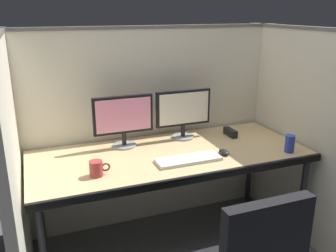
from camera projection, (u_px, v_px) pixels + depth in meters
The scene contains 11 objects.
cubicle_partition_rear at pixel (150, 127), 2.89m from camera, with size 2.21×0.06×1.57m.
cubicle_partition_left at pixel (14, 175), 2.07m from camera, with size 0.06×1.41×1.57m.
cubicle_partition_right at pixel (298, 134), 2.75m from camera, with size 0.06×1.41×1.57m.
desk at pixel (171, 160), 2.51m from camera, with size 1.90×0.80×0.74m.
monitor_left at pixel (123, 118), 2.56m from camera, with size 0.43×0.17×0.37m.
monitor_right at pixel (183, 111), 2.74m from camera, with size 0.43×0.17×0.37m.
keyboard_main at pixel (189, 160), 2.37m from camera, with size 0.43×0.15×0.02m, color silver.
computer_mouse at pixel (224, 152), 2.48m from camera, with size 0.06×0.10×0.04m.
coffee_mug at pixel (97, 168), 2.15m from camera, with size 0.13×0.08×0.09m.
red_stapler at pixel (230, 132), 2.84m from camera, with size 0.04×0.15×0.06m, color black.
soda_can at pixel (290, 144), 2.51m from camera, with size 0.07×0.07×0.12m, color #263FB2.
Camera 1 is at (-0.86, -1.87, 1.69)m, focal length 38.85 mm.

